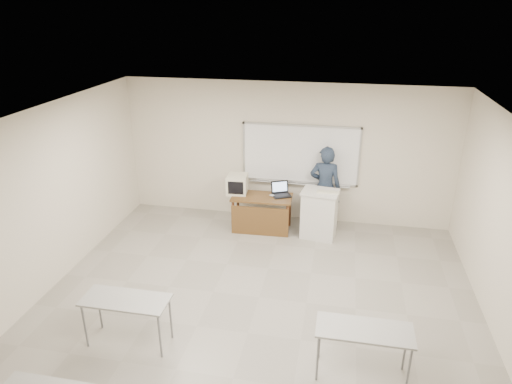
% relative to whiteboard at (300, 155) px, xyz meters
% --- Properties ---
extents(floor, '(7.00, 8.00, 0.01)m').
position_rel_whiteboard_xyz_m(floor, '(-0.30, -3.97, -1.49)').
color(floor, gray).
rests_on(floor, ground).
extents(whiteboard, '(2.48, 0.10, 1.31)m').
position_rel_whiteboard_xyz_m(whiteboard, '(0.00, 0.00, 0.00)').
color(whiteboard, white).
rests_on(whiteboard, floor).
extents(student_desks, '(4.40, 2.20, 0.73)m').
position_rel_whiteboard_xyz_m(student_desks, '(-0.30, -5.32, -0.81)').
color(student_desks, gray).
rests_on(student_desks, floor).
extents(instructor_desk, '(1.25, 0.62, 0.75)m').
position_rel_whiteboard_xyz_m(instructor_desk, '(-0.70, -0.78, -0.97)').
color(instructor_desk, brown).
rests_on(instructor_desk, floor).
extents(podium, '(0.72, 0.52, 1.01)m').
position_rel_whiteboard_xyz_m(podium, '(0.50, -0.77, -0.97)').
color(podium, beige).
rests_on(podium, floor).
extents(crt_monitor, '(0.42, 0.47, 0.40)m').
position_rel_whiteboard_xyz_m(crt_monitor, '(-1.25, -0.54, -0.54)').
color(crt_monitor, beige).
rests_on(crt_monitor, instructor_desk).
extents(laptop, '(0.37, 0.34, 0.27)m').
position_rel_whiteboard_xyz_m(laptop, '(-0.30, -0.51, -0.67)').
color(laptop, black).
rests_on(laptop, instructor_desk).
extents(mouse, '(0.13, 0.11, 0.04)m').
position_rel_whiteboard_xyz_m(mouse, '(-0.50, -0.62, -0.71)').
color(mouse, '#ACB0B3').
rests_on(mouse, instructor_desk).
extents(keyboard, '(0.44, 0.15, 0.02)m').
position_rel_whiteboard_xyz_m(keyboard, '(0.65, -0.82, -0.46)').
color(keyboard, beige).
rests_on(keyboard, podium).
extents(presenter, '(0.67, 0.45, 1.78)m').
position_rel_whiteboard_xyz_m(presenter, '(0.56, -0.24, -0.59)').
color(presenter, black).
rests_on(presenter, floor).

